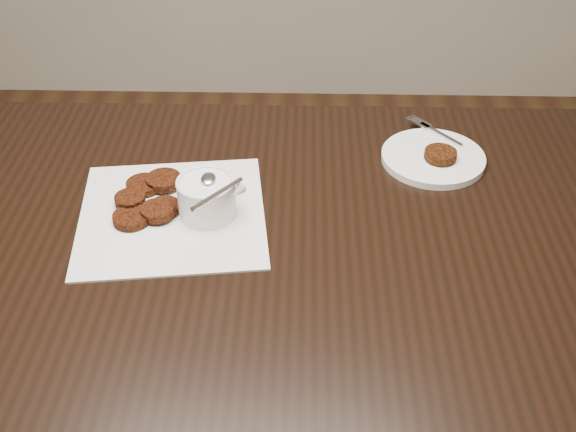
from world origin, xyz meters
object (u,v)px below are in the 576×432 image
(table, at_px, (234,396))
(napkin, at_px, (172,215))
(sauce_ramekin, at_px, (205,181))
(plate_with_patty, at_px, (433,155))

(table, distance_m, napkin, 0.40)
(napkin, bearing_deg, table, -40.03)
(napkin, distance_m, sauce_ramekin, 0.09)
(table, bearing_deg, napkin, 139.97)
(table, relative_size, sauce_ramekin, 10.77)
(table, distance_m, plate_with_patty, 0.59)
(table, height_order, napkin, napkin)
(sauce_ramekin, bearing_deg, plate_with_patty, 23.79)
(table, xyz_separation_m, napkin, (-0.09, 0.08, 0.38))
(sauce_ramekin, bearing_deg, napkin, -177.78)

